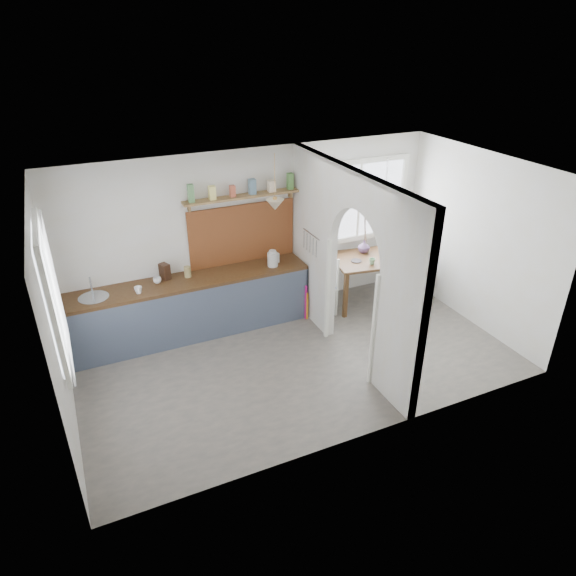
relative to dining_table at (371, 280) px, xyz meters
name	(u,v)px	position (x,y,z in m)	size (l,w,h in m)	color
floor	(299,361)	(-1.80, -1.05, -0.40)	(5.80, 3.20, 0.01)	gray
ceiling	(302,175)	(-1.80, -1.05, 2.20)	(5.80, 3.20, 0.01)	silver
walls	(300,276)	(-1.80, -1.05, 0.90)	(5.81, 3.21, 2.60)	silver
partition	(347,255)	(-1.10, -0.99, 1.05)	(0.12, 3.20, 2.60)	silver
kitchen_window	(50,297)	(-4.67, -1.05, 1.25)	(0.10, 1.16, 1.50)	white
nook_window	(359,201)	(0.00, 0.51, 1.20)	(1.76, 0.10, 1.30)	white
counter	(191,306)	(-2.93, 0.28, 0.05)	(3.50, 0.60, 0.90)	brown
sink	(94,298)	(-4.23, 0.25, 0.49)	(0.40, 0.40, 0.02)	#ACB2BB
backsplash	(242,234)	(-2.01, 0.53, 0.95)	(1.65, 0.03, 0.90)	brown
shelf	(243,193)	(-2.01, 0.44, 1.60)	(1.75, 0.20, 0.21)	olive
pendant_lamp	(275,205)	(-1.65, 0.10, 1.48)	(0.26, 0.26, 0.16)	beige
utensil_rail	(312,234)	(-1.19, -0.15, 1.05)	(0.02, 0.02, 0.50)	#ACB2BB
dining_table	(371,280)	(0.00, 0.00, 0.00)	(1.29, 0.86, 0.80)	brown
chair_left	(321,284)	(-0.90, 0.07, 0.09)	(0.45, 0.45, 0.98)	white
chair_right	(419,267)	(0.92, -0.05, 0.07)	(0.43, 0.43, 0.95)	white
kettle	(273,258)	(-1.67, 0.18, 0.63)	(0.21, 0.17, 0.25)	silver
mug_a	(138,290)	(-3.67, 0.13, 0.55)	(0.10, 0.10, 0.10)	white
mug_b	(157,280)	(-3.37, 0.33, 0.54)	(0.11, 0.11, 0.09)	white
knife_block	(165,271)	(-3.23, 0.42, 0.61)	(0.10, 0.15, 0.23)	#311F11
jar	(188,272)	(-2.93, 0.35, 0.58)	(0.10, 0.10, 0.16)	#938651
towel_magenta	(306,303)	(-1.22, -0.06, -0.13)	(0.02, 0.03, 0.61)	#D41780
towel_orange	(307,306)	(-1.22, -0.11, -0.15)	(0.02, 0.03, 0.46)	orange
bowl	(395,254)	(0.34, -0.11, 0.44)	(0.34, 0.34, 0.08)	white
table_cup	(372,261)	(-0.15, -0.21, 0.45)	(0.10, 0.10, 0.09)	#74A274
plate	(356,261)	(-0.32, -0.01, 0.41)	(0.17, 0.17, 0.01)	black
vase	(364,246)	(-0.02, 0.25, 0.50)	(0.19, 0.19, 0.20)	#563B60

